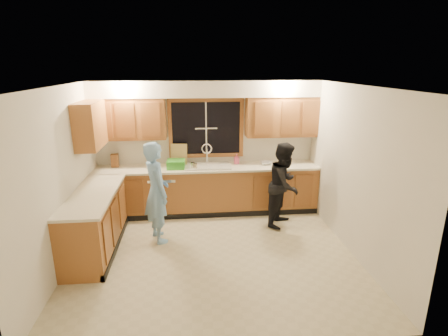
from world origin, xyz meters
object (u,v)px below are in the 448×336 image
object	(u,v)px
sink	(207,169)
bowl	(266,163)
soap_bottle	(237,159)
dishwasher	(163,194)
knife_block	(115,160)
man	(157,192)
woman	(284,185)
dish_crate	(176,164)
stove	(85,239)

from	to	relation	value
sink	bowl	size ratio (longest dim) A/B	3.99
sink	soap_bottle	size ratio (longest dim) A/B	4.38
dishwasher	knife_block	xyz separation A→B (m)	(-0.88, 0.17, 0.63)
man	sink	bearing A→B (deg)	-62.19
woman	bowl	world-z (taller)	woman
man	dishwasher	bearing A→B (deg)	-23.61
woman	dish_crate	xyz separation A→B (m)	(-1.90, 0.64, 0.25)
man	woman	size ratio (longest dim) A/B	1.10
man	woman	world-z (taller)	man
soap_bottle	dishwasher	bearing A→B (deg)	-173.65
stove	soap_bottle	distance (m)	3.14
man	dish_crate	world-z (taller)	man
stove	knife_block	world-z (taller)	knife_block
knife_block	dish_crate	world-z (taller)	knife_block
man	soap_bottle	distance (m)	1.88
bowl	stove	bearing A→B (deg)	-147.70
sink	knife_block	bearing A→B (deg)	174.83
dishwasher	knife_block	distance (m)	1.10
dishwasher	bowl	xyz separation A→B (m)	(1.99, 0.05, 0.54)
woman	knife_block	bearing A→B (deg)	108.89
bowl	knife_block	bearing A→B (deg)	177.49
man	soap_bottle	size ratio (longest dim) A/B	8.37
sink	knife_block	world-z (taller)	sink
dishwasher	soap_bottle	bearing A→B (deg)	6.35
knife_block	soap_bottle	bearing A→B (deg)	-1.98
knife_block	bowl	xyz separation A→B (m)	(2.87, -0.13, -0.10)
sink	stove	distance (m)	2.60
man	bowl	xyz separation A→B (m)	(2.00, 1.08, 0.12)
dishwasher	stove	bearing A→B (deg)	-117.69
woman	soap_bottle	bearing A→B (deg)	76.06
knife_block	woman	bearing A→B (deg)	-17.12
dishwasher	dish_crate	world-z (taller)	dish_crate
woman	soap_bottle	size ratio (longest dim) A/B	7.64
dish_crate	bowl	world-z (taller)	dish_crate
soap_bottle	bowl	bearing A→B (deg)	-11.40
stove	soap_bottle	world-z (taller)	soap_bottle
dish_crate	soap_bottle	xyz separation A→B (m)	(1.16, 0.19, 0.02)
dishwasher	stove	world-z (taller)	stove
dishwasher	soap_bottle	size ratio (longest dim) A/B	4.18
soap_bottle	bowl	world-z (taller)	soap_bottle
sink	woman	distance (m)	1.49
dishwasher	dish_crate	size ratio (longest dim) A/B	2.51
stove	bowl	distance (m)	3.51
dishwasher	man	world-z (taller)	man
woman	dish_crate	distance (m)	2.02
sink	dishwasher	distance (m)	0.96
dishwasher	dish_crate	bearing A→B (deg)	-7.29
woman	bowl	size ratio (longest dim) A/B	6.96
dishwasher	bowl	size ratio (longest dim) A/B	3.81
stove	woman	bearing A→B (deg)	20.07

